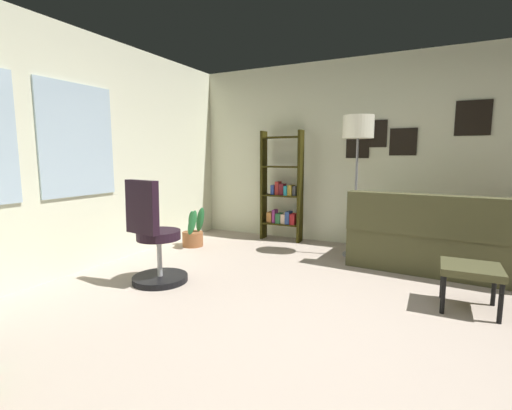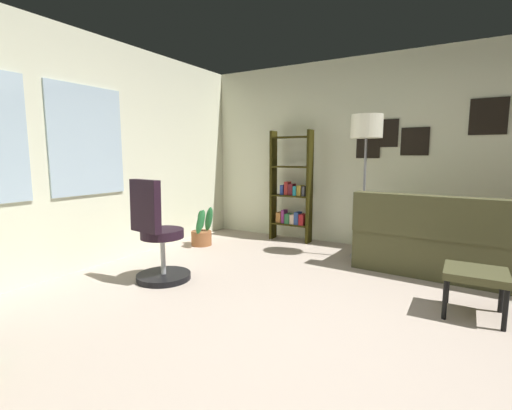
{
  "view_description": "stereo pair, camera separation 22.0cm",
  "coord_description": "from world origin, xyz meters",
  "px_view_note": "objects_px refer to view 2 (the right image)",
  "views": [
    {
      "loc": [
        -2.52,
        -0.4,
        1.29
      ],
      "look_at": [
        0.44,
        1.09,
        0.83
      ],
      "focal_mm": 25.26,
      "sensor_mm": 36.0,
      "label": 1
    },
    {
      "loc": [
        -2.42,
        -0.59,
        1.29
      ],
      "look_at": [
        0.44,
        1.09,
        0.83
      ],
      "focal_mm": 25.26,
      "sensor_mm": 36.0,
      "label": 2
    }
  ],
  "objects_px": {
    "bookshelf": "(291,192)",
    "floor_lamp": "(366,136)",
    "potted_plant": "(202,232)",
    "footstool": "(476,277)",
    "office_chair": "(158,241)",
    "couch": "(464,245)"
  },
  "relations": [
    {
      "from": "footstool",
      "to": "bookshelf",
      "type": "bearing_deg",
      "value": 55.5
    },
    {
      "from": "office_chair",
      "to": "potted_plant",
      "type": "bearing_deg",
      "value": 21.71
    },
    {
      "from": "bookshelf",
      "to": "floor_lamp",
      "type": "xyz_separation_m",
      "value": [
        -0.41,
        -1.18,
        0.79
      ]
    },
    {
      "from": "office_chair",
      "to": "floor_lamp",
      "type": "bearing_deg",
      "value": -39.58
    },
    {
      "from": "footstool",
      "to": "couch",
      "type": "bearing_deg",
      "value": 4.4
    },
    {
      "from": "office_chair",
      "to": "floor_lamp",
      "type": "distance_m",
      "value": 2.74
    },
    {
      "from": "bookshelf",
      "to": "floor_lamp",
      "type": "relative_size",
      "value": 0.93
    },
    {
      "from": "couch",
      "to": "bookshelf",
      "type": "height_order",
      "value": "bookshelf"
    },
    {
      "from": "floor_lamp",
      "to": "couch",
      "type": "bearing_deg",
      "value": -92.48
    },
    {
      "from": "office_chair",
      "to": "footstool",
      "type": "bearing_deg",
      "value": -76.03
    },
    {
      "from": "potted_plant",
      "to": "footstool",
      "type": "bearing_deg",
      "value": -101.9
    },
    {
      "from": "office_chair",
      "to": "bookshelf",
      "type": "height_order",
      "value": "bookshelf"
    },
    {
      "from": "potted_plant",
      "to": "couch",
      "type": "bearing_deg",
      "value": -81.74
    },
    {
      "from": "office_chair",
      "to": "potted_plant",
      "type": "relative_size",
      "value": 1.86
    },
    {
      "from": "couch",
      "to": "bookshelf",
      "type": "bearing_deg",
      "value": 78.75
    },
    {
      "from": "couch",
      "to": "bookshelf",
      "type": "distance_m",
      "value": 2.38
    },
    {
      "from": "office_chair",
      "to": "floor_lamp",
      "type": "relative_size",
      "value": 0.59
    },
    {
      "from": "footstool",
      "to": "potted_plant",
      "type": "relative_size",
      "value": 0.8
    },
    {
      "from": "couch",
      "to": "floor_lamp",
      "type": "xyz_separation_m",
      "value": [
        0.05,
        1.12,
        1.21
      ]
    },
    {
      "from": "bookshelf",
      "to": "office_chair",
      "type": "bearing_deg",
      "value": 169.89
    },
    {
      "from": "footstool",
      "to": "potted_plant",
      "type": "bearing_deg",
      "value": 78.1
    },
    {
      "from": "floor_lamp",
      "to": "bookshelf",
      "type": "bearing_deg",
      "value": 70.88
    }
  ]
}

